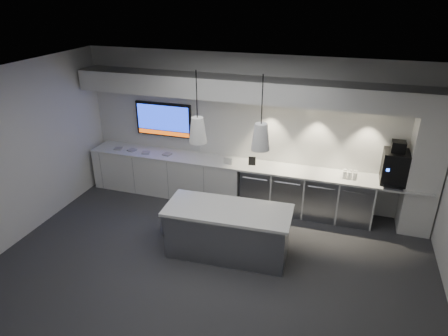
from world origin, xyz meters
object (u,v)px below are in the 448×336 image
(island, at_px, (228,231))
(coffee_machine, at_px, (395,166))
(bin, at_px, (169,223))
(wall_tv, at_px, (164,119))

(island, xyz_separation_m, coffee_machine, (2.56, 1.77, 0.78))
(island, distance_m, coffee_machine, 3.21)
(coffee_machine, bearing_deg, bin, -158.07)
(wall_tv, bearing_deg, bin, -64.10)
(bin, distance_m, coffee_machine, 4.18)
(wall_tv, xyz_separation_m, island, (2.05, -2.01, -1.12))
(wall_tv, distance_m, island, 3.09)
(island, relative_size, coffee_machine, 2.67)
(island, bearing_deg, wall_tv, 132.91)
(wall_tv, height_order, island, wall_tv)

